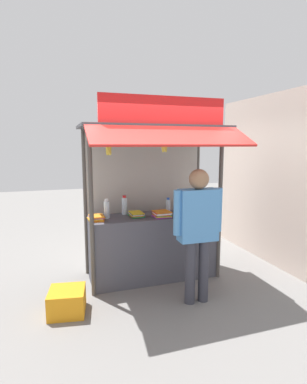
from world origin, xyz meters
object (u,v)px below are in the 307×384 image
water_bottle_front_right (185,204)px  magazine_stack_rear_center (162,214)px  plastic_crate (67,301)px  water_bottle_back_right (107,209)px  magazine_stack_back_left (136,214)px  vendor_person (198,224)px  banana_bunch_inner_left (164,147)px  water_bottle_center (168,206)px  banana_bunch_leftmost (109,150)px  water_bottle_far_left (124,206)px  magazine_stack_left (205,211)px  magazine_stack_mid_left (96,218)px

water_bottle_front_right → magazine_stack_rear_center: 0.54m
plastic_crate → water_bottle_back_right: bearing=47.6°
magazine_stack_back_left → vendor_person: vendor_person is taller
vendor_person → plastic_crate: bearing=172.6°
water_bottle_front_right → banana_bunch_inner_left: banana_bunch_inner_left is taller
water_bottle_front_right → vendor_person: bearing=-104.8°
water_bottle_center → plastic_crate: water_bottle_center is taller
water_bottle_back_right → magazine_stack_rear_center: size_ratio=1.04×
plastic_crate → banana_bunch_leftmost: bearing=22.5°
banana_bunch_leftmost → plastic_crate: 1.90m
banana_bunch_leftmost → water_bottle_front_right: bearing=22.1°
water_bottle_far_left → water_bottle_front_right: 0.95m
magazine_stack_rear_center → magazine_stack_left: magazine_stack_rear_center is taller
magazine_stack_left → vendor_person: vendor_person is taller
water_bottle_center → banana_bunch_leftmost: banana_bunch_leftmost is taller
banana_bunch_inner_left → plastic_crate: (-1.32, -0.24, -1.82)m
magazine_stack_mid_left → magazine_stack_rear_center: 0.94m
water_bottle_far_left → magazine_stack_back_left: (0.13, -0.18, -0.10)m
water_bottle_front_right → banana_bunch_inner_left: 1.16m
magazine_stack_rear_center → water_bottle_front_right: bearing=28.3°
water_bottle_far_left → magazine_stack_back_left: 0.25m
water_bottle_far_left → magazine_stack_mid_left: water_bottle_far_left is taller
water_bottle_far_left → plastic_crate: 1.56m
water_bottle_far_left → vendor_person: bearing=-57.4°
water_bottle_front_right → vendor_person: (-0.26, -1.00, -0.05)m
water_bottle_back_right → magazine_stack_rear_center: 0.79m
water_bottle_center → magazine_stack_mid_left: size_ratio=0.91×
plastic_crate → vendor_person: bearing=-8.6°
magazine_stack_rear_center → banana_bunch_inner_left: 1.00m
water_bottle_far_left → water_bottle_center: bearing=-12.4°
water_bottle_far_left → banana_bunch_inner_left: size_ratio=1.24×
banana_bunch_leftmost → plastic_crate: banana_bunch_leftmost is taller
magazine_stack_left → banana_bunch_inner_left: (-0.76, -0.26, 0.97)m
magazine_stack_mid_left → magazine_stack_rear_center: magazine_stack_rear_center is taller
water_bottle_front_right → banana_bunch_leftmost: (-1.27, -0.52, 0.86)m
water_bottle_front_right → magazine_stack_mid_left: 1.42m
magazine_stack_rear_center → banana_bunch_leftmost: bearing=-161.8°
magazine_stack_back_left → magazine_stack_rear_center: size_ratio=1.05×
water_bottle_center → magazine_stack_back_left: size_ratio=0.86×
magazine_stack_rear_center → plastic_crate: (-1.38, -0.50, -0.86)m
water_bottle_back_right → magazine_stack_mid_left: bearing=-153.0°
water_bottle_center → vendor_person: (0.04, -0.93, -0.05)m
banana_bunch_inner_left → banana_bunch_leftmost: bearing=180.0°
magazine_stack_mid_left → plastic_crate: magazine_stack_mid_left is taller
magazine_stack_mid_left → vendor_person: bearing=-35.9°
water_bottle_back_right → vendor_person: (0.98, -0.91, -0.07)m
magazine_stack_left → plastic_crate: (-2.08, -0.50, -0.85)m
water_bottle_far_left → magazine_stack_left: water_bottle_far_left is taller
magazine_stack_rear_center → banana_bunch_inner_left: bearing=-103.1°
vendor_person → magazine_stack_left: bearing=58.0°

